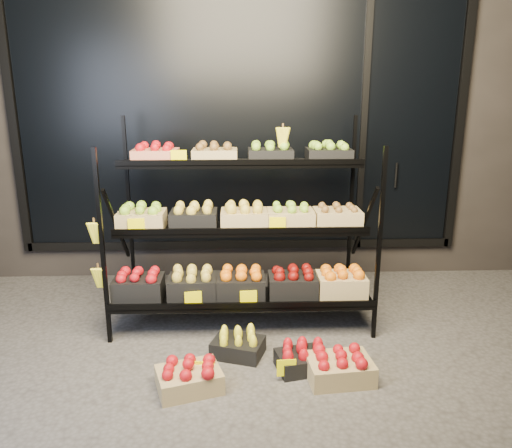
{
  "coord_description": "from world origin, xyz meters",
  "views": [
    {
      "loc": [
        -0.03,
        -3.33,
        1.91
      ],
      "look_at": [
        0.12,
        0.55,
        0.83
      ],
      "focal_mm": 35.0,
      "sensor_mm": 36.0,
      "label": 1
    }
  ],
  "objects_px": {
    "display_rack": "(240,228)",
    "floor_crate_midleft": "(238,344)",
    "floor_crate_left": "(189,376)",
    "floor_crate_midright": "(339,366)"
  },
  "relations": [
    {
      "from": "floor_crate_midleft",
      "to": "floor_crate_midright",
      "type": "height_order",
      "value": "floor_crate_midright"
    },
    {
      "from": "display_rack",
      "to": "floor_crate_midleft",
      "type": "xyz_separation_m",
      "value": [
        -0.03,
        -0.65,
        -0.7
      ]
    },
    {
      "from": "display_rack",
      "to": "floor_crate_left",
      "type": "xyz_separation_m",
      "value": [
        -0.35,
        -1.07,
        -0.69
      ]
    },
    {
      "from": "floor_crate_left",
      "to": "floor_crate_midleft",
      "type": "height_order",
      "value": "floor_crate_left"
    },
    {
      "from": "floor_crate_left",
      "to": "floor_crate_midright",
      "type": "relative_size",
      "value": 1.04
    },
    {
      "from": "floor_crate_midleft",
      "to": "floor_crate_midright",
      "type": "xyz_separation_m",
      "value": [
        0.68,
        -0.34,
        0.01
      ]
    },
    {
      "from": "display_rack",
      "to": "floor_crate_midleft",
      "type": "bearing_deg",
      "value": -92.4
    },
    {
      "from": "floor_crate_left",
      "to": "floor_crate_midleft",
      "type": "bearing_deg",
      "value": 35.1
    },
    {
      "from": "floor_crate_midleft",
      "to": "floor_crate_midright",
      "type": "bearing_deg",
      "value": -7.75
    },
    {
      "from": "display_rack",
      "to": "floor_crate_midleft",
      "type": "height_order",
      "value": "display_rack"
    }
  ]
}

